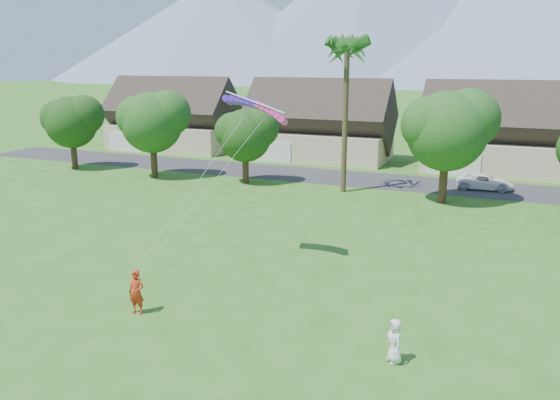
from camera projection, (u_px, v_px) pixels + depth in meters
The scene contains 10 objects.
ground at pixel (171, 369), 19.11m from camera, with size 500.00×500.00×0.00m, color #2D6019.
street at pixel (381, 181), 49.55m from camera, with size 90.00×7.00×0.01m, color #2D2D30.
kite_flyer at pixel (137, 292), 23.16m from camera, with size 0.71×0.47×1.95m, color red.
watcher at pixel (395, 341), 19.40m from camera, with size 0.81×0.53×1.65m, color silver.
parked_car at pixel (485, 182), 46.12m from camera, with size 2.13×4.63×1.29m, color white.
mountain_ridge at pixel (519, 19), 240.87m from camera, with size 540.00×240.00×70.00m.
houses_row at pixel (406, 132), 56.57m from camera, with size 72.75×8.19×8.86m.
tree_row at pixel (353, 134), 43.33m from camera, with size 62.27×6.67×8.45m.
fan_palm at pixel (347, 44), 42.48m from camera, with size 3.00×3.00×13.80m.
parafoil_kite at pixel (257, 105), 27.45m from camera, with size 3.41×1.13×0.50m.
Camera 1 is at (10.10, -14.29, 10.45)m, focal length 35.00 mm.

